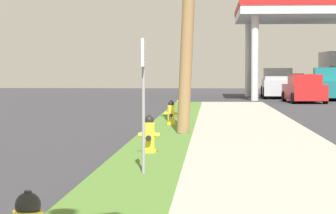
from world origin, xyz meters
The scene contains 7 objects.
fire_hydrant_second centered at (0.66, 13.79, 0.45)m, with size 0.42×0.38×0.74m.
fire_hydrant_third centered at (0.68, 21.78, 0.45)m, with size 0.42×0.37×0.74m.
fire_hydrant_fourth centered at (0.66, 31.43, 0.45)m, with size 0.42×0.37×0.74m.
street_sign_post centered at (0.82, 10.65, 1.63)m, with size 0.05×0.36×2.12m.
car_red_by_near_pump centered at (7.06, 42.26, 0.72)m, with size 2.17×4.60×1.57m.
truck_teal_at_forecourt centered at (9.00, 46.27, 0.91)m, with size 2.43×5.51×1.97m.
truck_silver_at_far_bay centered at (6.26, 49.80, 0.91)m, with size 2.29×5.47×1.97m.
Camera 1 is at (1.88, -1.55, 1.72)m, focal length 83.52 mm.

